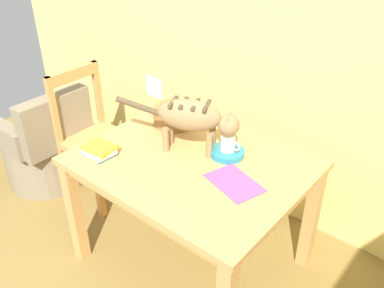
{
  "coord_description": "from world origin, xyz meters",
  "views": [
    {
      "loc": [
        1.28,
        -0.15,
        1.94
      ],
      "look_at": [
        0.11,
        1.26,
        0.83
      ],
      "focal_mm": 38.53,
      "sensor_mm": 36.0,
      "label": 1
    }
  ],
  "objects_px": {
    "magazine": "(235,183)",
    "book_stack": "(99,150)",
    "wicker_basket": "(175,116)",
    "coffee_mug": "(228,144)",
    "cat": "(194,118)",
    "saucer_bowl": "(227,153)",
    "wicker_armchair": "(47,150)",
    "dining_table": "(192,174)",
    "wooden_chair_near": "(95,138)"
  },
  "relations": [
    {
      "from": "dining_table",
      "to": "cat",
      "type": "xyz_separation_m",
      "value": [
        -0.05,
        0.08,
        0.29
      ]
    },
    {
      "from": "coffee_mug",
      "to": "book_stack",
      "type": "height_order",
      "value": "coffee_mug"
    },
    {
      "from": "wooden_chair_near",
      "to": "saucer_bowl",
      "type": "bearing_deg",
      "value": 92.64
    },
    {
      "from": "dining_table",
      "to": "book_stack",
      "type": "xyz_separation_m",
      "value": [
        -0.42,
        -0.28,
        0.12
      ]
    },
    {
      "from": "saucer_bowl",
      "to": "magazine",
      "type": "relative_size",
      "value": 0.68
    },
    {
      "from": "dining_table",
      "to": "saucer_bowl",
      "type": "relative_size",
      "value": 6.34
    },
    {
      "from": "book_stack",
      "to": "wicker_armchair",
      "type": "xyz_separation_m",
      "value": [
        -0.97,
        0.21,
        -0.49
      ]
    },
    {
      "from": "book_stack",
      "to": "dining_table",
      "type": "bearing_deg",
      "value": 33.63
    },
    {
      "from": "book_stack",
      "to": "coffee_mug",
      "type": "bearing_deg",
      "value": 39.05
    },
    {
      "from": "cat",
      "to": "saucer_bowl",
      "type": "distance_m",
      "value": 0.27
    },
    {
      "from": "wicker_basket",
      "to": "wicker_armchair",
      "type": "height_order",
      "value": "wicker_basket"
    },
    {
      "from": "saucer_bowl",
      "to": "coffee_mug",
      "type": "xyz_separation_m",
      "value": [
        0.0,
        0.0,
        0.06
      ]
    },
    {
      "from": "wicker_basket",
      "to": "coffee_mug",
      "type": "bearing_deg",
      "value": -10.88
    },
    {
      "from": "magazine",
      "to": "book_stack",
      "type": "distance_m",
      "value": 0.76
    },
    {
      "from": "saucer_bowl",
      "to": "book_stack",
      "type": "xyz_separation_m",
      "value": [
        -0.54,
        -0.44,
        0.01
      ]
    },
    {
      "from": "coffee_mug",
      "to": "wicker_basket",
      "type": "height_order",
      "value": "coffee_mug"
    },
    {
      "from": "coffee_mug",
      "to": "book_stack",
      "type": "distance_m",
      "value": 0.7
    },
    {
      "from": "book_stack",
      "to": "cat",
      "type": "bearing_deg",
      "value": 44.51
    },
    {
      "from": "coffee_mug",
      "to": "magazine",
      "type": "bearing_deg",
      "value": -46.87
    },
    {
      "from": "magazine",
      "to": "cat",
      "type": "bearing_deg",
      "value": -179.71
    },
    {
      "from": "cat",
      "to": "wooden_chair_near",
      "type": "distance_m",
      "value": 1.03
    },
    {
      "from": "book_stack",
      "to": "wooden_chair_near",
      "type": "height_order",
      "value": "wooden_chair_near"
    },
    {
      "from": "dining_table",
      "to": "magazine",
      "type": "height_order",
      "value": "magazine"
    },
    {
      "from": "dining_table",
      "to": "wooden_chair_near",
      "type": "relative_size",
      "value": 1.25
    },
    {
      "from": "magazine",
      "to": "book_stack",
      "type": "bearing_deg",
      "value": -143.31
    },
    {
      "from": "coffee_mug",
      "to": "wicker_basket",
      "type": "distance_m",
      "value": 0.47
    },
    {
      "from": "dining_table",
      "to": "cat",
      "type": "bearing_deg",
      "value": 124.71
    },
    {
      "from": "dining_table",
      "to": "wicker_armchair",
      "type": "bearing_deg",
      "value": -177.2
    },
    {
      "from": "magazine",
      "to": "dining_table",
      "type": "bearing_deg",
      "value": -167.92
    },
    {
      "from": "book_stack",
      "to": "wicker_basket",
      "type": "height_order",
      "value": "wicker_basket"
    },
    {
      "from": "saucer_bowl",
      "to": "wooden_chair_near",
      "type": "xyz_separation_m",
      "value": [
        -1.09,
        -0.07,
        -0.29
      ]
    },
    {
      "from": "magazine",
      "to": "wicker_armchair",
      "type": "height_order",
      "value": "wicker_armchair"
    },
    {
      "from": "cat",
      "to": "coffee_mug",
      "type": "distance_m",
      "value": 0.23
    },
    {
      "from": "book_stack",
      "to": "wooden_chair_near",
      "type": "bearing_deg",
      "value": 146.42
    },
    {
      "from": "cat",
      "to": "wicker_basket",
      "type": "bearing_deg",
      "value": -145.05
    },
    {
      "from": "cat",
      "to": "magazine",
      "type": "bearing_deg",
      "value": 48.34
    },
    {
      "from": "dining_table",
      "to": "magazine",
      "type": "bearing_deg",
      "value": -5.03
    },
    {
      "from": "magazine",
      "to": "wooden_chair_near",
      "type": "xyz_separation_m",
      "value": [
        -1.27,
        0.11,
        -0.27
      ]
    },
    {
      "from": "wicker_armchair",
      "to": "saucer_bowl",
      "type": "bearing_deg",
      "value": -82.14
    },
    {
      "from": "wicker_basket",
      "to": "wicker_armchair",
      "type": "distance_m",
      "value": 1.21
    },
    {
      "from": "cat",
      "to": "wicker_armchair",
      "type": "distance_m",
      "value": 1.5
    },
    {
      "from": "dining_table",
      "to": "saucer_bowl",
      "type": "bearing_deg",
      "value": 53.76
    },
    {
      "from": "cat",
      "to": "book_stack",
      "type": "bearing_deg",
      "value": -70.33
    },
    {
      "from": "cat",
      "to": "wicker_basket",
      "type": "height_order",
      "value": "cat"
    },
    {
      "from": "magazine",
      "to": "book_stack",
      "type": "height_order",
      "value": "book_stack"
    },
    {
      "from": "magazine",
      "to": "saucer_bowl",
      "type": "bearing_deg",
      "value": 150.86
    },
    {
      "from": "dining_table",
      "to": "cat",
      "type": "distance_m",
      "value": 0.31
    },
    {
      "from": "magazine",
      "to": "book_stack",
      "type": "relative_size",
      "value": 1.55
    },
    {
      "from": "saucer_bowl",
      "to": "wicker_armchair",
      "type": "distance_m",
      "value": 1.6
    },
    {
      "from": "saucer_bowl",
      "to": "wicker_armchair",
      "type": "relative_size",
      "value": 0.24
    }
  ]
}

